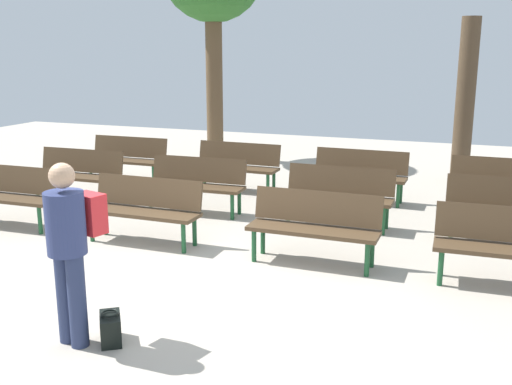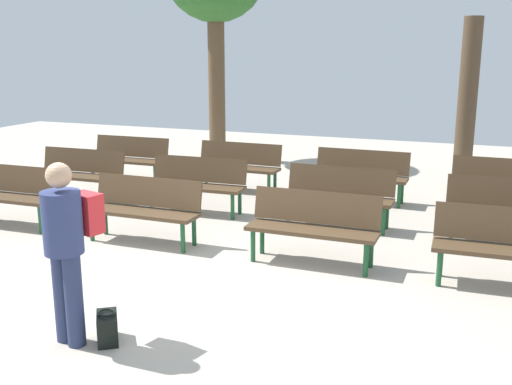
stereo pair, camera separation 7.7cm
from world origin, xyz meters
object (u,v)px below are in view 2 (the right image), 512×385
object	(u,v)px
visitor_with_backpack	(67,242)
bench_r2_c3	(504,183)
bench_r0_c3	(509,243)
bench_r0_c0	(11,192)
bench_r1_c3	(508,207)
handbag	(108,328)
bench_r0_c1	(144,206)
bench_r1_c0	(80,171)
bench_r1_c1	(197,181)
bench_r2_c0	(129,156)
bench_r2_c1	(238,163)
bench_r2_c2	(361,172)
tree_1	(467,102)
bench_r0_c2	(313,223)
bench_r1_c2	(339,193)

from	to	relation	value
visitor_with_backpack	bench_r2_c3	bearing A→B (deg)	-106.42
bench_r2_c3	bench_r0_c3	bearing A→B (deg)	-89.58
bench_r0_c0	visitor_with_backpack	xyz separation A→B (m)	(3.20, -2.70, 0.43)
bench_r0_c3	bench_r1_c3	world-z (taller)	same
handbag	bench_r0_c1	bearing A→B (deg)	114.77
bench_r1_c0	bench_r1_c1	distance (m)	2.24
bench_r2_c0	bench_r2_c3	world-z (taller)	same
bench_r1_c3	visitor_with_backpack	bearing A→B (deg)	-131.90
bench_r2_c1	bench_r2_c2	bearing A→B (deg)	0.87
bench_r2_c1	bench_r2_c3	world-z (taller)	same
visitor_with_backpack	bench_r0_c1	bearing A→B (deg)	-56.57
bench_r1_c0	bench_r2_c3	world-z (taller)	same
bench_r2_c2	bench_r2_c0	bearing A→B (deg)	-178.22
bench_r2_c0	tree_1	xyz separation A→B (m)	(6.12, 2.23, 1.07)
bench_r2_c0	bench_r2_c1	world-z (taller)	same
bench_r0_c1	bench_r1_c3	xyz separation A→B (m)	(4.58, 1.74, 0.00)
bench_r0_c2	bench_r0_c3	bearing A→B (deg)	1.02
bench_r2_c0	bench_r1_c1	bearing A→B (deg)	-35.48
bench_r1_c1	bench_r2_c3	bearing A→B (deg)	17.46
bench_r0_c2	handbag	xyz separation A→B (m)	(-1.15, -2.65, -0.37)
bench_r2_c2	handbag	size ratio (longest dim) A/B	4.39
bench_r1_c3	handbag	size ratio (longest dim) A/B	4.43
bench_r2_c3	visitor_with_backpack	bearing A→B (deg)	-121.04
bench_r1_c1	handbag	xyz separation A→B (m)	(1.23, -4.23, -0.37)
bench_r0_c0	visitor_with_backpack	world-z (taller)	visitor_with_backpack
bench_r1_c0	handbag	distance (m)	5.47
bench_r1_c0	bench_r1_c3	distance (m)	6.85
tree_1	visitor_with_backpack	world-z (taller)	tree_1
bench_r1_c0	bench_r2_c0	world-z (taller)	same
tree_1	bench_r1_c0	bearing A→B (deg)	-148.11
bench_r1_c2	bench_r2_c2	xyz separation A→B (m)	(-0.01, 1.59, 0.00)
bench_r1_c3	bench_r2_c1	xyz separation A→B (m)	(-4.59, 1.51, 0.00)
bench_r2_c3	bench_r0_c1	bearing A→B (deg)	-143.98
bench_r2_c0	handbag	distance (m)	6.77
bench_r1_c2	bench_r2_c3	size ratio (longest dim) A/B	1.00
bench_r0_c3	bench_r1_c3	xyz separation A→B (m)	(0.02, 1.66, 0.00)
bench_r1_c2	bench_r1_c3	bearing A→B (deg)	1.01
bench_r0_c1	bench_r2_c3	distance (m)	5.61
handbag	bench_r2_c1	bearing A→B (deg)	101.65
bench_r0_c0	bench_r0_c1	xyz separation A→B (m)	(2.29, 0.01, 0.00)
bench_r2_c0	bench_r2_c2	distance (m)	4.57
bench_r1_c1	bench_r1_c2	bearing A→B (deg)	-1.03
bench_r1_c3	bench_r2_c2	bearing A→B (deg)	144.03
bench_r0_c3	bench_r2_c0	distance (m)	7.52
bench_r2_c0	bench_r2_c1	bearing A→B (deg)	0.94
bench_r1_c0	visitor_with_backpack	size ratio (longest dim) A/B	0.98
bench_r1_c2	tree_1	xyz separation A→B (m)	(1.55, 3.71, 1.07)
bench_r1_c2	bench_r0_c1	bearing A→B (deg)	-144.02
bench_r2_c0	bench_r0_c0	bearing A→B (deg)	-91.06
bench_r1_c0	bench_r1_c3	xyz separation A→B (m)	(6.85, 0.14, 0.00)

